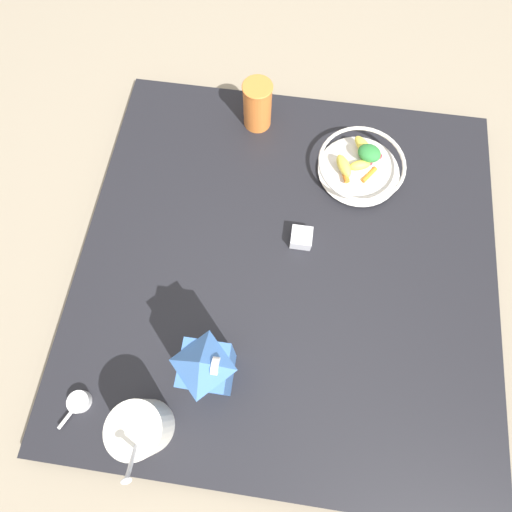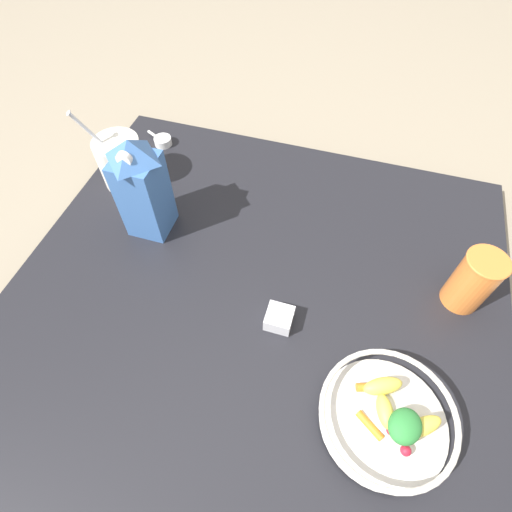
# 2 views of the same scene
# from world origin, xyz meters

# --- Properties ---
(ground_plane) EXTENTS (6.00, 6.00, 0.00)m
(ground_plane) POSITION_xyz_m (0.00, 0.00, 0.00)
(ground_plane) COLOR gray
(countertop) EXTENTS (1.04, 1.04, 0.04)m
(countertop) POSITION_xyz_m (0.00, 0.00, 0.02)
(countertop) COLOR black
(countertop) RESTS_ON ground_plane
(fruit_bowl) EXTENTS (0.23, 0.23, 0.08)m
(fruit_bowl) POSITION_xyz_m (0.29, -0.16, 0.07)
(fruit_bowl) COLOR silver
(fruit_bowl) RESTS_ON countertop
(milk_carton) EXTENTS (0.09, 0.09, 0.25)m
(milk_carton) POSITION_xyz_m (-0.29, 0.14, 0.16)
(milk_carton) COLOR #3D6BB2
(milk_carton) RESTS_ON countertop
(yogurt_tub) EXTENTS (0.13, 0.11, 0.22)m
(yogurt_tub) POSITION_xyz_m (-0.42, 0.26, 0.11)
(yogurt_tub) COLOR silver
(yogurt_tub) RESTS_ON countertop
(drinking_cup) EXTENTS (0.08, 0.08, 0.14)m
(drinking_cup) POSITION_xyz_m (0.42, 0.14, 0.11)
(drinking_cup) COLOR orange
(drinking_cup) RESTS_ON countertop
(spice_jar) EXTENTS (0.05, 0.05, 0.03)m
(spice_jar) POSITION_xyz_m (0.07, -0.03, 0.05)
(spice_jar) COLOR silver
(spice_jar) RESTS_ON countertop
(measuring_scoop) EXTENTS (0.08, 0.06, 0.02)m
(measuring_scoop) POSITION_xyz_m (-0.39, 0.42, 0.05)
(measuring_scoop) COLOR white
(measuring_scoop) RESTS_ON countertop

